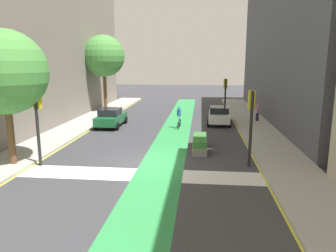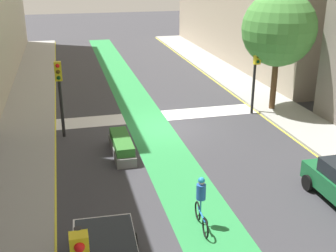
{
  "view_description": "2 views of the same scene",
  "coord_description": "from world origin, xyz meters",
  "px_view_note": "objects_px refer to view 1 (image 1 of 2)",
  "views": [
    {
      "loc": [
        2.89,
        -16.64,
        5.46
      ],
      "look_at": [
        0.68,
        4.65,
        1.12
      ],
      "focal_mm": 34.03,
      "sensor_mm": 36.0,
      "label": 1
    },
    {
      "loc": [
        5.2,
        21.13,
        8.45
      ],
      "look_at": [
        0.62,
        2.76,
        1.19
      ],
      "focal_mm": 45.32,
      "sensor_mm": 36.0,
      "label": 2
    }
  ],
  "objects_px": {
    "median_planter": "(200,144)",
    "street_tree_far": "(104,56)",
    "traffic_signal_near_right": "(251,114)",
    "street_tree_near": "(5,72)",
    "car_green_left_far": "(111,117)",
    "traffic_signal_near_left": "(38,113)",
    "cyclist_in_lane": "(179,117)",
    "traffic_signal_far_right": "(225,91)",
    "pedestrian_sidewalk_right_a": "(257,112)",
    "car_white_right_far": "(219,115)"
  },
  "relations": [
    {
      "from": "traffic_signal_near_left",
      "to": "pedestrian_sidewalk_right_a",
      "type": "bearing_deg",
      "value": 45.34
    },
    {
      "from": "pedestrian_sidewalk_right_a",
      "to": "median_planter",
      "type": "bearing_deg",
      "value": -117.54
    },
    {
      "from": "car_green_left_far",
      "to": "street_tree_near",
      "type": "distance_m",
      "value": 11.76
    },
    {
      "from": "pedestrian_sidewalk_right_a",
      "to": "street_tree_near",
      "type": "height_order",
      "value": "street_tree_near"
    },
    {
      "from": "traffic_signal_near_right",
      "to": "street_tree_far",
      "type": "bearing_deg",
      "value": 127.12
    },
    {
      "from": "car_green_left_far",
      "to": "car_white_right_far",
      "type": "height_order",
      "value": "same"
    },
    {
      "from": "cyclist_in_lane",
      "to": "street_tree_near",
      "type": "height_order",
      "value": "street_tree_near"
    },
    {
      "from": "car_green_left_far",
      "to": "car_white_right_far",
      "type": "distance_m",
      "value": 9.5
    },
    {
      "from": "car_green_left_far",
      "to": "car_white_right_far",
      "type": "bearing_deg",
      "value": 13.08
    },
    {
      "from": "traffic_signal_near_right",
      "to": "street_tree_near",
      "type": "relative_size",
      "value": 0.58
    },
    {
      "from": "car_green_left_far",
      "to": "street_tree_far",
      "type": "distance_m",
      "value": 9.81
    },
    {
      "from": "car_green_left_far",
      "to": "cyclist_in_lane",
      "type": "distance_m",
      "value": 5.83
    },
    {
      "from": "car_white_right_far",
      "to": "street_tree_far",
      "type": "xyz_separation_m",
      "value": [
        -12.07,
        5.66,
        5.23
      ]
    },
    {
      "from": "traffic_signal_near_left",
      "to": "traffic_signal_far_right",
      "type": "xyz_separation_m",
      "value": [
        10.79,
        15.42,
        -0.09
      ]
    },
    {
      "from": "pedestrian_sidewalk_right_a",
      "to": "traffic_signal_near_right",
      "type": "bearing_deg",
      "value": -101.32
    },
    {
      "from": "street_tree_near",
      "to": "car_green_left_far",
      "type": "bearing_deg",
      "value": 78.08
    },
    {
      "from": "pedestrian_sidewalk_right_a",
      "to": "median_planter",
      "type": "xyz_separation_m",
      "value": [
        -5.18,
        -9.94,
        -0.54
      ]
    },
    {
      "from": "pedestrian_sidewalk_right_a",
      "to": "median_planter",
      "type": "distance_m",
      "value": 11.22
    },
    {
      "from": "car_white_right_far",
      "to": "pedestrian_sidewalk_right_a",
      "type": "height_order",
      "value": "pedestrian_sidewalk_right_a"
    },
    {
      "from": "traffic_signal_near_right",
      "to": "traffic_signal_near_left",
      "type": "bearing_deg",
      "value": -174.58
    },
    {
      "from": "median_planter",
      "to": "pedestrian_sidewalk_right_a",
      "type": "bearing_deg",
      "value": 62.46
    },
    {
      "from": "traffic_signal_near_right",
      "to": "street_tree_far",
      "type": "xyz_separation_m",
      "value": [
        -13.04,
        17.23,
        3.21
      ]
    },
    {
      "from": "median_planter",
      "to": "traffic_signal_near_right",
      "type": "bearing_deg",
      "value": -46.98
    },
    {
      "from": "traffic_signal_far_right",
      "to": "street_tree_near",
      "type": "distance_m",
      "value": 20.03
    },
    {
      "from": "car_white_right_far",
      "to": "street_tree_near",
      "type": "distance_m",
      "value": 17.8
    },
    {
      "from": "street_tree_near",
      "to": "street_tree_far",
      "type": "xyz_separation_m",
      "value": [
        -0.54,
        18.58,
        1.1
      ]
    },
    {
      "from": "pedestrian_sidewalk_right_a",
      "to": "street_tree_near",
      "type": "relative_size",
      "value": 0.23
    },
    {
      "from": "traffic_signal_near_right",
      "to": "street_tree_near",
      "type": "xyz_separation_m",
      "value": [
        -12.5,
        -1.35,
        2.11
      ]
    },
    {
      "from": "traffic_signal_near_right",
      "to": "car_green_left_far",
      "type": "distance_m",
      "value": 14.05
    },
    {
      "from": "traffic_signal_near_right",
      "to": "pedestrian_sidewalk_right_a",
      "type": "bearing_deg",
      "value": 78.68
    },
    {
      "from": "car_white_right_far",
      "to": "traffic_signal_far_right",
      "type": "bearing_deg",
      "value": 76.47
    },
    {
      "from": "traffic_signal_near_right",
      "to": "traffic_signal_near_left",
      "type": "xyz_separation_m",
      "value": [
        -11.09,
        -1.05,
        -0.01
      ]
    },
    {
      "from": "car_white_right_far",
      "to": "median_planter",
      "type": "bearing_deg",
      "value": -100.74
    },
    {
      "from": "traffic_signal_near_right",
      "to": "street_tree_far",
      "type": "relative_size",
      "value": 0.49
    },
    {
      "from": "traffic_signal_near_left",
      "to": "street_tree_far",
      "type": "bearing_deg",
      "value": 96.1
    },
    {
      "from": "traffic_signal_far_right",
      "to": "cyclist_in_lane",
      "type": "distance_m",
      "value": 6.7
    },
    {
      "from": "traffic_signal_near_left",
      "to": "street_tree_near",
      "type": "bearing_deg",
      "value": -167.84
    },
    {
      "from": "pedestrian_sidewalk_right_a",
      "to": "street_tree_far",
      "type": "bearing_deg",
      "value": 163.98
    },
    {
      "from": "car_green_left_far",
      "to": "street_tree_far",
      "type": "xyz_separation_m",
      "value": [
        -2.82,
        7.81,
        5.23
      ]
    },
    {
      "from": "median_planter",
      "to": "street_tree_far",
      "type": "bearing_deg",
      "value": 125.84
    },
    {
      "from": "traffic_signal_far_right",
      "to": "car_white_right_far",
      "type": "distance_m",
      "value": 3.46
    },
    {
      "from": "pedestrian_sidewalk_right_a",
      "to": "median_planter",
      "type": "relative_size",
      "value": 0.49
    },
    {
      "from": "car_green_left_far",
      "to": "street_tree_near",
      "type": "xyz_separation_m",
      "value": [
        -2.27,
        -10.77,
        4.13
      ]
    },
    {
      "from": "traffic_signal_far_right",
      "to": "car_white_right_far",
      "type": "relative_size",
      "value": 0.9
    },
    {
      "from": "car_green_left_far",
      "to": "pedestrian_sidewalk_right_a",
      "type": "bearing_deg",
      "value": 14.62
    },
    {
      "from": "traffic_signal_near_right",
      "to": "street_tree_far",
      "type": "height_order",
      "value": "street_tree_far"
    },
    {
      "from": "traffic_signal_near_left",
      "to": "traffic_signal_far_right",
      "type": "distance_m",
      "value": 18.82
    },
    {
      "from": "pedestrian_sidewalk_right_a",
      "to": "median_planter",
      "type": "height_order",
      "value": "pedestrian_sidewalk_right_a"
    },
    {
      "from": "street_tree_near",
      "to": "pedestrian_sidewalk_right_a",
      "type": "bearing_deg",
      "value": 43.15
    },
    {
      "from": "traffic_signal_near_left",
      "to": "pedestrian_sidewalk_right_a",
      "type": "distance_m",
      "value": 19.5
    }
  ]
}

